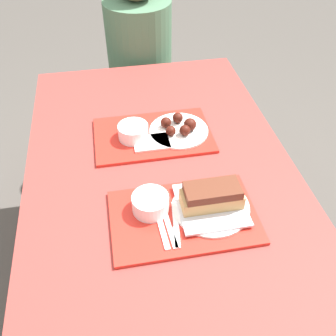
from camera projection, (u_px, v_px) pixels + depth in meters
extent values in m
plane|color=#4C4742|center=(165.00, 289.00, 1.78)|extent=(12.00, 12.00, 0.00)
cube|color=maroon|center=(163.00, 181.00, 1.28)|extent=(0.93, 1.59, 0.04)
cylinder|color=maroon|center=(67.00, 147.00, 2.00)|extent=(0.07, 0.07, 0.71)
cylinder|color=maroon|center=(213.00, 131.00, 2.11)|extent=(0.07, 0.07, 0.71)
cube|color=maroon|center=(135.00, 100.00, 2.23)|extent=(0.88, 0.28, 0.04)
cylinder|color=maroon|center=(76.00, 136.00, 2.33)|extent=(0.06, 0.06, 0.39)
cylinder|color=maroon|center=(195.00, 123.00, 2.43)|extent=(0.06, 0.06, 0.39)
cube|color=red|center=(184.00, 217.00, 1.13)|extent=(0.44, 0.28, 0.01)
cube|color=red|center=(154.00, 135.00, 1.43)|extent=(0.44, 0.28, 0.01)
cylinder|color=white|center=(150.00, 203.00, 1.13)|extent=(0.11, 0.11, 0.05)
cylinder|color=beige|center=(150.00, 198.00, 1.11)|extent=(0.10, 0.10, 0.01)
cylinder|color=white|center=(211.00, 207.00, 1.15)|extent=(0.24, 0.24, 0.01)
cube|color=silver|center=(211.00, 205.00, 1.14)|extent=(0.20, 0.20, 0.01)
cube|color=tan|center=(212.00, 199.00, 1.13)|extent=(0.19, 0.08, 0.05)
cube|color=#562819|center=(213.00, 190.00, 1.10)|extent=(0.17, 0.08, 0.03)
cube|color=white|center=(169.00, 225.00, 1.10)|extent=(0.03, 0.17, 0.00)
cube|color=white|center=(176.00, 224.00, 1.10)|extent=(0.04, 0.17, 0.00)
cube|color=white|center=(161.00, 226.00, 1.10)|extent=(0.02, 0.17, 0.00)
cube|color=teal|center=(184.00, 199.00, 1.17)|extent=(0.04, 0.03, 0.01)
cylinder|color=white|center=(133.00, 132.00, 1.39)|extent=(0.11, 0.11, 0.05)
cylinder|color=beige|center=(133.00, 127.00, 1.37)|extent=(0.10, 0.10, 0.01)
cylinder|color=white|center=(179.00, 130.00, 1.43)|extent=(0.23, 0.23, 0.01)
sphere|color=#42140C|center=(190.00, 125.00, 1.41)|extent=(0.05, 0.05, 0.05)
sphere|color=#42140C|center=(178.00, 118.00, 1.45)|extent=(0.04, 0.04, 0.04)
sphere|color=#42140C|center=(166.00, 123.00, 1.43)|extent=(0.04, 0.04, 0.04)
sphere|color=#42140C|center=(171.00, 131.00, 1.39)|extent=(0.04, 0.04, 0.04)
sphere|color=#42140C|center=(185.00, 130.00, 1.39)|extent=(0.04, 0.04, 0.04)
cube|color=white|center=(152.00, 142.00, 1.38)|extent=(0.13, 0.09, 0.01)
cylinder|color=#477051|center=(140.00, 53.00, 2.04)|extent=(0.35, 0.35, 0.56)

